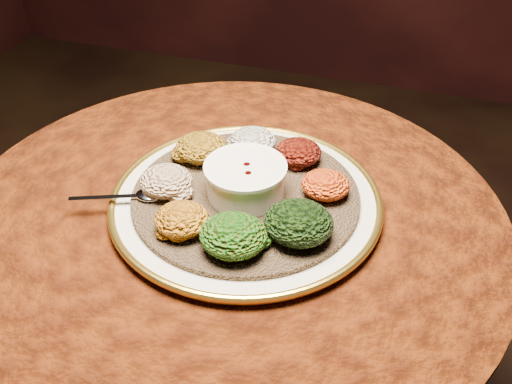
% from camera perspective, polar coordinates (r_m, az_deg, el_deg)
% --- Properties ---
extents(table, '(0.96, 0.96, 0.73)m').
position_cam_1_polar(table, '(1.11, -2.60, -8.94)').
color(table, black).
rests_on(table, ground).
extents(platter, '(0.48, 0.48, 0.02)m').
position_cam_1_polar(platter, '(0.98, -1.03, -0.85)').
color(platter, beige).
rests_on(platter, table).
extents(injera, '(0.52, 0.52, 0.01)m').
position_cam_1_polar(injera, '(0.98, -1.03, -0.36)').
color(injera, brown).
rests_on(injera, platter).
extents(stew_bowl, '(0.14, 0.14, 0.06)m').
position_cam_1_polar(stew_bowl, '(0.95, -1.06, 1.46)').
color(stew_bowl, white).
rests_on(stew_bowl, injera).
extents(spoon, '(0.15, 0.07, 0.01)m').
position_cam_1_polar(spoon, '(0.98, -11.37, -0.34)').
color(spoon, silver).
rests_on(spoon, injera).
extents(portion_ayib, '(0.09, 0.08, 0.04)m').
position_cam_1_polar(portion_ayib, '(1.07, -0.29, 5.18)').
color(portion_ayib, silver).
rests_on(portion_ayib, injera).
extents(portion_kitfo, '(0.08, 0.08, 0.04)m').
position_cam_1_polar(portion_kitfo, '(1.04, 4.27, 4.01)').
color(portion_kitfo, black).
rests_on(portion_kitfo, injera).
extents(portion_tikil, '(0.08, 0.08, 0.04)m').
position_cam_1_polar(portion_tikil, '(0.97, 6.96, 0.72)').
color(portion_tikil, '#B2740E').
rests_on(portion_tikil, injera).
extents(portion_gomen, '(0.11, 0.10, 0.05)m').
position_cam_1_polar(portion_gomen, '(0.88, 4.28, -3.08)').
color(portion_gomen, black).
rests_on(portion_gomen, injera).
extents(portion_mixveg, '(0.10, 0.10, 0.05)m').
position_cam_1_polar(portion_mixveg, '(0.86, -2.28, -4.35)').
color(portion_mixveg, '#992D09').
rests_on(portion_mixveg, injera).
extents(portion_kik, '(0.09, 0.08, 0.04)m').
position_cam_1_polar(portion_kik, '(0.90, -7.42, -2.73)').
color(portion_kik, '#BF7110').
rests_on(portion_kik, injera).
extents(portion_timatim, '(0.09, 0.09, 0.04)m').
position_cam_1_polar(portion_timatim, '(0.98, -8.97, 1.10)').
color(portion_timatim, maroon).
rests_on(portion_timatim, injera).
extents(portion_shiro, '(0.10, 0.09, 0.05)m').
position_cam_1_polar(portion_shiro, '(1.05, -5.50, 4.44)').
color(portion_shiro, '#9A6B12').
rests_on(portion_shiro, injera).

